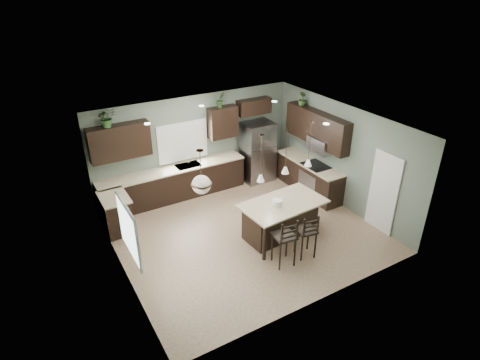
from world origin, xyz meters
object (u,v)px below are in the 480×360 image
bar_stool_left (284,241)px  refrigerator (257,152)px  kitchen_island (282,219)px  serving_dish (277,203)px  bar_stool_center (306,235)px  plant_back_left (107,118)px

bar_stool_left → refrigerator: bearing=72.5°
kitchen_island → bar_stool_left: 1.08m
serving_dish → bar_stool_left: size_ratio=0.20×
serving_dish → refrigerator: bearing=65.7°
refrigerator → serving_dish: bearing=-114.3°
refrigerator → kitchen_island: bearing=-111.0°
serving_dish → bar_stool_center: size_ratio=0.22×
bar_stool_left → plant_back_left: bearing=128.7°
serving_dish → bar_stool_center: 1.00m
serving_dish → bar_stool_left: bar_stool_left is taller
refrigerator → kitchen_island: (-1.10, -2.86, -0.46)m
serving_dish → plant_back_left: (-2.89, 3.15, 1.64)m
kitchen_island → bar_stool_left: size_ratio=1.66×
refrigerator → plant_back_left: (-4.19, 0.27, 1.71)m
plant_back_left → refrigerator: bearing=-3.7°
kitchen_island → bar_stool_center: size_ratio=1.79×
refrigerator → bar_stool_left: 4.13m
serving_dish → bar_stool_center: (0.19, -0.88, -0.44)m
bar_stool_left → bar_stool_center: bar_stool_left is taller
serving_dish → bar_stool_left: (-0.40, -0.87, -0.39)m
refrigerator → bar_stool_center: bearing=-106.4°
kitchen_island → bar_stool_left: bar_stool_left is taller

